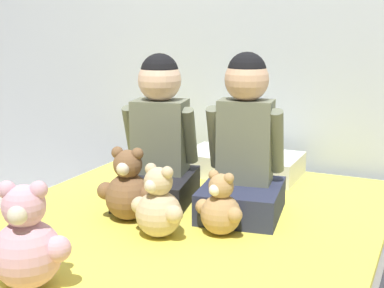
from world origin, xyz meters
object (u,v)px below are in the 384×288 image
at_px(child_on_left, 159,139).
at_px(teddy_bear_at_foot_of_bed, 26,243).
at_px(teddy_bear_held_by_left_child, 128,189).
at_px(child_on_right, 244,148).
at_px(teddy_bear_held_by_right_child, 221,208).
at_px(bed, 175,277).
at_px(pillow_at_headboard, 243,164).
at_px(teddy_bear_between_children, 159,207).

bearing_deg(child_on_left, teddy_bear_at_foot_of_bed, -99.56).
relative_size(teddy_bear_held_by_left_child, teddy_bear_at_foot_of_bed, 0.90).
distance_m(child_on_right, teddy_bear_held_by_right_child, 0.30).
xyz_separation_m(child_on_right, teddy_bear_held_by_right_child, (0.00, -0.25, -0.17)).
relative_size(bed, pillow_at_headboard, 3.36).
height_order(teddy_bear_held_by_left_child, teddy_bear_held_by_right_child, teddy_bear_held_by_left_child).
height_order(teddy_bear_at_foot_of_bed, pillow_at_headboard, teddy_bear_at_foot_of_bed).
bearing_deg(teddy_bear_held_by_right_child, child_on_right, 105.02).
height_order(teddy_bear_held_by_left_child, teddy_bear_at_foot_of_bed, teddy_bear_at_foot_of_bed).
distance_m(teddy_bear_held_by_right_child, teddy_bear_between_children, 0.22).
xyz_separation_m(bed, teddy_bear_between_children, (0.00, -0.13, 0.33)).
distance_m(child_on_left, teddy_bear_at_foot_of_bed, 0.87).
relative_size(child_on_left, teddy_bear_between_children, 2.37).
bearing_deg(teddy_bear_held_by_left_child, bed, -1.87).
height_order(child_on_right, teddy_bear_held_by_right_child, child_on_right).
relative_size(teddy_bear_at_foot_of_bed, pillow_at_headboard, 0.56).
relative_size(child_on_left, teddy_bear_held_by_right_child, 2.67).
bearing_deg(child_on_right, teddy_bear_between_children, -125.50).
distance_m(child_on_left, teddy_bear_held_by_left_child, 0.31).
height_order(teddy_bear_held_by_right_child, teddy_bear_between_children, teddy_bear_between_children).
height_order(child_on_right, teddy_bear_between_children, child_on_right).
distance_m(child_on_right, teddy_bear_at_foot_of_bed, 0.93).
xyz_separation_m(bed, pillow_at_headboard, (0.00, 0.76, 0.28)).
height_order(bed, teddy_bear_held_by_right_child, teddy_bear_held_by_right_child).
relative_size(child_on_right, teddy_bear_between_children, 2.42).
distance_m(teddy_bear_held_by_left_child, teddy_bear_at_foot_of_bed, 0.59).
distance_m(child_on_right, pillow_at_headboard, 0.59).
distance_m(child_on_left, teddy_bear_held_by_right_child, 0.49).
height_order(child_on_left, teddy_bear_between_children, child_on_left).
height_order(teddy_bear_held_by_left_child, pillow_at_headboard, teddy_bear_held_by_left_child).
bearing_deg(bed, child_on_right, 51.40).
relative_size(teddy_bear_held_by_left_child, teddy_bear_held_by_right_child, 1.23).
xyz_separation_m(teddy_bear_held_by_right_child, teddy_bear_between_children, (-0.19, -0.11, 0.01)).
bearing_deg(teddy_bear_held_by_right_child, teddy_bear_held_by_left_child, -164.32).
bearing_deg(teddy_bear_at_foot_of_bed, teddy_bear_held_by_left_child, 68.49).
relative_size(child_on_left, pillow_at_headboard, 1.10).
bearing_deg(teddy_bear_at_foot_of_bed, teddy_bear_held_by_right_child, 35.56).
bearing_deg(teddy_bear_at_foot_of_bed, teddy_bear_between_children, 47.58).
height_order(child_on_right, teddy_bear_held_by_left_child, child_on_right).
distance_m(teddy_bear_held_by_left_child, teddy_bear_between_children, 0.21).
xyz_separation_m(teddy_bear_held_by_left_child, teddy_bear_held_by_right_child, (0.38, 0.01, -0.02)).
relative_size(bed, child_on_right, 2.98).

